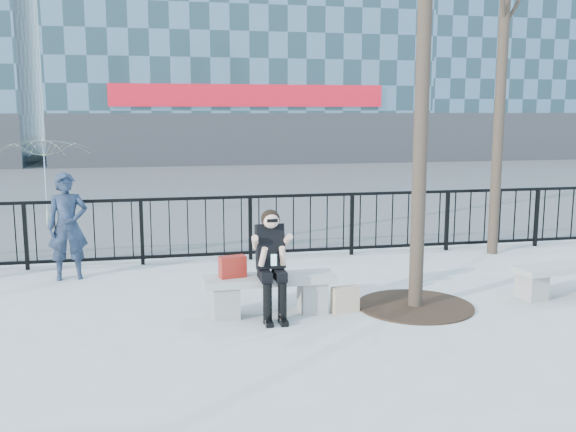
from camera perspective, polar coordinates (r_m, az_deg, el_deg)
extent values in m
plane|color=#A1A19C|center=(8.13, -1.64, -8.67)|extent=(120.00, 120.00, 0.00)
cube|color=#474747|center=(22.80, -8.26, 2.93)|extent=(60.00, 23.00, 0.01)
cube|color=black|center=(10.80, -4.45, 1.68)|extent=(14.00, 0.05, 0.05)
cube|color=black|center=(10.97, -4.39, -3.29)|extent=(14.00, 0.05, 0.05)
cube|color=#2D2D30|center=(29.92, -3.37, 6.81)|extent=(18.00, 0.08, 2.40)
cube|color=red|center=(29.84, -3.39, 10.65)|extent=(12.60, 0.12, 1.00)
cube|color=#2D2D30|center=(36.50, 24.26, 6.46)|extent=(16.00, 0.08, 2.40)
cylinder|color=black|center=(8.28, 12.08, 17.73)|extent=(0.18, 0.18, 7.50)
cylinder|color=black|center=(11.81, 18.54, 13.66)|extent=(0.18, 0.18, 7.00)
cylinder|color=black|center=(8.56, 11.23, -7.84)|extent=(1.50, 1.50, 0.02)
cube|color=slate|center=(8.00, -5.56, -7.52)|extent=(0.32, 0.38, 0.40)
cube|color=slate|center=(8.18, 2.18, -7.09)|extent=(0.32, 0.38, 0.40)
cube|color=gray|center=(8.01, -1.65, -5.64)|extent=(1.65, 0.46, 0.09)
cube|color=slate|center=(9.30, 20.83, -5.79)|extent=(0.29, 0.35, 0.37)
cube|color=gray|center=(9.53, 23.48, -4.21)|extent=(1.52, 0.42, 0.08)
cube|color=maroon|center=(7.92, -4.95, -4.52)|extent=(0.35, 0.22, 0.27)
cube|color=beige|center=(8.18, 5.11, -7.40)|extent=(0.37, 0.19, 0.33)
imported|color=black|center=(10.13, -19.00, -0.87)|extent=(0.64, 0.47, 1.61)
imported|color=gold|center=(14.90, -20.77, 2.90)|extent=(2.20, 2.25, 2.00)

